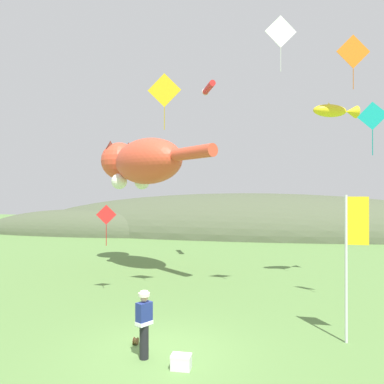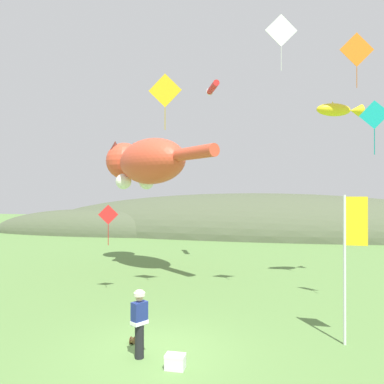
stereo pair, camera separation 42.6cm
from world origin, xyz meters
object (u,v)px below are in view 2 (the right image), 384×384
Objects in this scene: festival_attendant at (139,322)px; kite_diamond_red at (108,215)px; picnic_cooler at (175,362)px; kite_diamond_gold at (165,91)px; festival_banner_pole at (350,247)px; kite_diamond_teal at (374,115)px; kite_tube_streamer at (213,88)px; kite_fish_windsock at (339,110)px; kite_diamond_white at (281,31)px; kite_diamond_orange at (357,50)px; kite_giant_cat at (145,162)px; kite_spool at (132,340)px.

kite_diamond_red reaches higher than festival_attendant.
picnic_cooler is 0.22× the size of kite_diamond_gold.
kite_diamond_teal is (1.26, 2.79, 4.27)m from festival_banner_pole.
picnic_cooler is at bearing -83.61° from kite_tube_streamer.
kite_tube_streamer reaches higher than kite_fish_windsock.
kite_tube_streamer is 1.00× the size of kite_diamond_teal.
kite_diamond_red is at bearing 176.12° from kite_diamond_white.
picnic_cooler is 13.57m from kite_fish_windsock.
kite_diamond_white is at bearing 54.30° from festival_attendant.
picnic_cooler is at bearing -124.33° from kite_diamond_orange.
kite_diamond_red is (0.32, -5.23, -2.71)m from kite_giant_cat.
festival_attendant is 13.33m from kite_fish_windsock.
picnic_cooler is at bearing -65.60° from kite_giant_cat.
kite_tube_streamer is at bearing 133.78° from kite_diamond_teal.
kite_tube_streamer is at bearing 147.43° from kite_diamond_orange.
kite_fish_windsock is 1.20× the size of kite_diamond_teal.
kite_diamond_teal reaches higher than picnic_cooler.
festival_banner_pole is 5.25m from kite_diamond_teal.
kite_diamond_teal is (10.77, -5.76, 0.97)m from kite_giant_cat.
festival_attendant is at bearing -143.67° from kite_diamond_teal.
kite_diamond_gold is 1.28× the size of kite_diamond_red.
festival_banner_pole is 1.87× the size of kite_fish_windsock.
kite_diamond_red is at bearing 128.69° from picnic_cooler.
festival_attendant is 3.57× the size of picnic_cooler.
festival_banner_pole is (6.09, 1.39, 2.71)m from kite_spool.
kite_diamond_orange is (10.40, 2.40, 7.09)m from kite_diamond_red.
kite_spool is 0.09× the size of kite_diamond_gold.
kite_fish_windsock reaches higher than festival_banner_pole.
kite_diamond_gold reaches higher than picnic_cooler.
kite_diamond_red is 12.81m from kite_diamond_orange.
kite_tube_streamer is at bearing 118.12° from kite_diamond_white.
festival_attendant is at bearing -56.67° from kite_diamond_red.
festival_attendant is 0.84× the size of kite_diamond_white.
kite_giant_cat is at bearing 93.53° from kite_diamond_red.
festival_banner_pole is at bearing 30.13° from picnic_cooler.
kite_diamond_white is at bearing -61.88° from kite_tube_streamer.
festival_attendant is at bearing -158.22° from festival_banner_pole.
kite_tube_streamer is 0.85× the size of kite_diamond_gold.
kite_spool is at bearing -90.95° from kite_tube_streamer.
kite_diamond_teal is at bearing -2.90° from kite_diamond_red.
kite_diamond_gold is (-0.36, 4.16, 8.35)m from kite_spool.
kite_tube_streamer is at bearing 89.05° from kite_spool.
kite_diamond_red is (-3.64, 5.53, 2.45)m from festival_attendant.
kite_fish_windsock reaches higher than kite_spool.
kite_giant_cat is 3.38× the size of kite_diamond_orange.
kite_diamond_gold is 1.18× the size of kite_diamond_teal.
kite_tube_streamer reaches higher than festival_banner_pole.
picnic_cooler is 0.06× the size of kite_giant_cat.
festival_attendant is at bearing -123.79° from kite_fish_windsock.
kite_diamond_white reaches higher than kite_diamond_teal.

